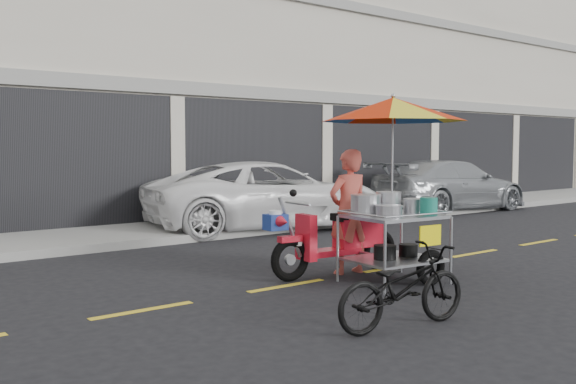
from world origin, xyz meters
TOP-DOWN VIEW (x-y plane):
  - ground at (0.00, 0.00)m, footprint 90.00×90.00m
  - sidewalk at (0.00, 5.50)m, footprint 45.00×3.00m
  - shophouse_block at (2.82, 10.59)m, footprint 36.00×8.11m
  - centerline at (0.00, 0.00)m, footprint 42.00×0.10m
  - white_pickup at (1.23, 4.70)m, footprint 5.67×3.49m
  - silver_pickup at (7.49, 4.70)m, footprint 5.03×2.29m
  - near_bicycle at (-2.31, -2.20)m, footprint 1.60×0.74m
  - food_vendor_rig at (-0.79, -0.38)m, footprint 2.46×2.13m

SIDE VIEW (x-z plane):
  - ground at x=0.00m, z-range 0.00..0.00m
  - centerline at x=0.00m, z-range 0.00..0.01m
  - sidewalk at x=0.00m, z-range 0.00..0.15m
  - near_bicycle at x=-2.31m, z-range 0.00..0.81m
  - silver_pickup at x=7.49m, z-range 0.00..1.43m
  - white_pickup at x=1.23m, z-range 0.00..1.47m
  - food_vendor_rig at x=-0.79m, z-range 0.31..2.79m
  - shophouse_block at x=2.82m, z-range -0.96..9.44m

